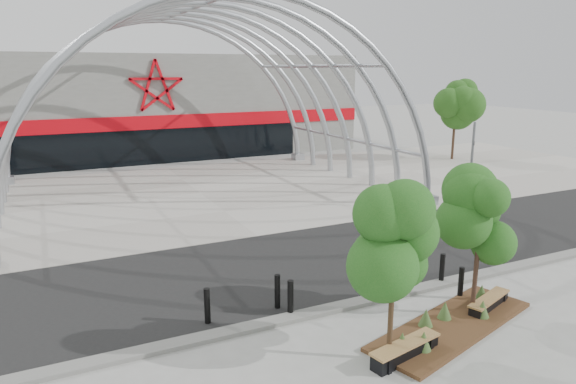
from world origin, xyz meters
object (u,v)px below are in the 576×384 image
object	(u,v)px
bench_0	(405,351)
bollard_2	(290,298)
street_tree_0	(394,244)
street_tree_1	(480,222)
signal_pole	(471,165)
bench_1	(489,304)

from	to	relation	value
bench_0	bollard_2	bearing A→B (deg)	115.13
street_tree_0	street_tree_1	distance (m)	3.70
street_tree_0	bollard_2	xyz separation A→B (m)	(-1.17, 3.10, -2.43)
signal_pole	bollard_2	bearing A→B (deg)	-153.98
street_tree_1	bench_1	world-z (taller)	street_tree_1
street_tree_1	bench_0	world-z (taller)	street_tree_1
signal_pole	bollard_2	world-z (taller)	signal_pole
signal_pole	street_tree_1	distance (m)	11.93
bench_0	bench_1	xyz separation A→B (m)	(3.88, 1.05, -0.02)
street_tree_0	bench_0	world-z (taller)	street_tree_0
bench_0	bench_1	size ratio (longest dim) A/B	1.10
bench_1	bollard_2	bearing A→B (deg)	157.71
signal_pole	street_tree_1	bearing A→B (deg)	-133.93
signal_pole	bench_0	world-z (taller)	signal_pole
street_tree_1	bench_0	size ratio (longest dim) A/B	1.82
signal_pole	street_tree_0	distance (m)	15.19
bench_0	bollard_2	xyz separation A→B (m)	(-1.53, 3.26, 0.33)
street_tree_1	bench_1	distance (m)	2.69
bench_1	bench_0	bearing A→B (deg)	-164.91
street_tree_1	bench_1	bearing A→B (deg)	0.33
signal_pole	street_tree_0	size ratio (longest dim) A/B	1.07
bollard_2	street_tree_1	bearing A→B (deg)	-25.01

